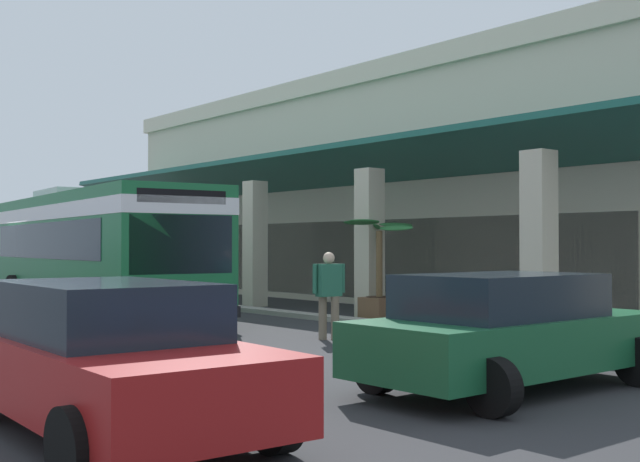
% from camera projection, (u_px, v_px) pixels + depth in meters
% --- Properties ---
extents(ground, '(120.00, 120.00, 0.00)m').
position_uv_depth(ground, '(282.00, 298.00, 28.22)').
color(ground, '#2D2D30').
extents(curb_strip, '(30.46, 0.50, 0.12)m').
position_uv_depth(curb_strip, '(221.00, 306.00, 23.48)').
color(curb_strip, '#9E998E').
rests_on(curb_strip, ground).
extents(plaza_building, '(25.68, 14.49, 7.44)m').
position_uv_depth(plaza_building, '(445.00, 194.00, 29.61)').
color(plaza_building, beige).
rests_on(plaza_building, ground).
extents(transit_bus, '(11.40, 3.60, 3.34)m').
position_uv_depth(transit_bus, '(94.00, 244.00, 20.95)').
color(transit_bus, '#196638').
rests_on(transit_bus, ground).
extents(parked_sedan_red, '(4.46, 2.13, 1.47)m').
position_uv_depth(parked_sedan_red, '(108.00, 357.00, 7.79)').
color(parked_sedan_red, maroon).
rests_on(parked_sedan_red, ground).
extents(parked_sedan_green, '(2.47, 4.42, 1.47)m').
position_uv_depth(parked_sedan_green, '(508.00, 331.00, 10.19)').
color(parked_sedan_green, '#195933').
rests_on(parked_sedan_green, ground).
extents(pedestrian, '(0.35, 0.67, 1.70)m').
position_uv_depth(pedestrian, '(329.00, 290.00, 15.67)').
color(pedestrian, '#726651').
rests_on(pedestrian, ground).
extents(potted_palm, '(1.89, 2.14, 2.47)m').
position_uv_depth(potted_palm, '(379.00, 289.00, 19.67)').
color(potted_palm, brown).
rests_on(potted_palm, ground).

